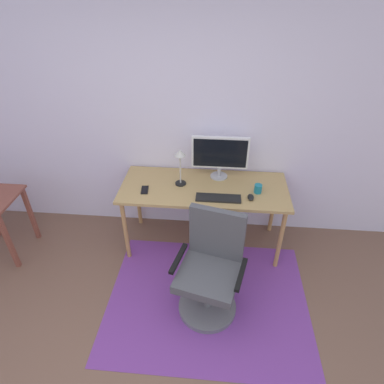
% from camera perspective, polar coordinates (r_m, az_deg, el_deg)
% --- Properties ---
extents(wall_back, '(6.00, 0.10, 2.60)m').
position_cam_1_polar(wall_back, '(3.42, -3.58, 12.67)').
color(wall_back, silver).
rests_on(wall_back, ground).
extents(area_rug, '(1.85, 1.46, 0.01)m').
position_cam_1_polar(area_rug, '(3.23, 2.77, -18.28)').
color(area_rug, '#773B92').
rests_on(area_rug, ground).
extents(desk, '(1.68, 0.69, 0.76)m').
position_cam_1_polar(desk, '(3.31, 2.11, -0.04)').
color(desk, tan).
rests_on(desk, ground).
extents(monitor, '(0.58, 0.18, 0.46)m').
position_cam_1_polar(monitor, '(3.30, 4.95, 6.66)').
color(monitor, '#B2B2B7').
rests_on(monitor, desk).
extents(keyboard, '(0.43, 0.13, 0.02)m').
position_cam_1_polar(keyboard, '(3.10, 4.65, -1.06)').
color(keyboard, black).
rests_on(keyboard, desk).
extents(computer_mouse, '(0.06, 0.10, 0.03)m').
position_cam_1_polar(computer_mouse, '(3.14, 10.29, -0.91)').
color(computer_mouse, black).
rests_on(computer_mouse, desk).
extents(coffee_cup, '(0.08, 0.08, 0.09)m').
position_cam_1_polar(coffee_cup, '(3.22, 11.53, 0.57)').
color(coffee_cup, teal).
rests_on(coffee_cup, desk).
extents(cell_phone, '(0.08, 0.15, 0.01)m').
position_cam_1_polar(cell_phone, '(3.24, -8.31, 0.37)').
color(cell_phone, black).
rests_on(cell_phone, desk).
extents(desk_lamp, '(0.11, 0.11, 0.39)m').
position_cam_1_polar(desk_lamp, '(3.16, -2.10, 5.64)').
color(desk_lamp, black).
rests_on(desk_lamp, desk).
extents(office_chair, '(0.65, 0.60, 0.98)m').
position_cam_1_polar(office_chair, '(2.89, 3.26, -14.05)').
color(office_chair, slate).
rests_on(office_chair, ground).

